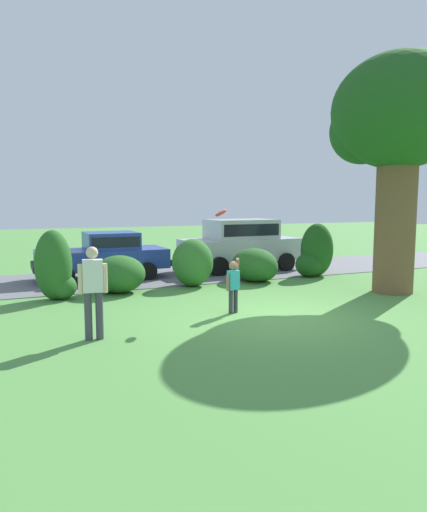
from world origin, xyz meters
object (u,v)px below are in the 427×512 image
(oak_tree_large, at_px, (398,124))
(frisbee, at_px, (221,213))
(parked_suv, at_px, (241,242))
(child_thrower, at_px, (233,282))
(parked_sedan, at_px, (105,254))
(adult_onlooker, at_px, (93,288))

(oak_tree_large, distance_m, frisbee, 5.98)
(parked_suv, xyz_separation_m, child_thrower, (-3.28, -6.06, -0.36))
(oak_tree_large, distance_m, parked_sedan, 9.82)
(parked_sedan, distance_m, frisbee, 6.20)
(parked_suv, bearing_deg, oak_tree_large, -69.77)
(parked_sedan, height_order, parked_suv, parked_suv)
(frisbee, bearing_deg, parked_suv, 59.01)
(oak_tree_large, relative_size, adult_onlooker, 3.80)
(parked_sedan, relative_size, frisbee, 14.20)
(oak_tree_large, xyz_separation_m, adult_onlooker, (-8.60, -1.41, -3.72))
(frisbee, bearing_deg, oak_tree_large, 2.35)
(child_thrower, bearing_deg, adult_onlooker, -165.41)
(parked_sedan, bearing_deg, frisbee, -74.33)
(parked_suv, bearing_deg, parked_sedan, 179.22)
(parked_suv, bearing_deg, child_thrower, -118.39)
(parked_suv, distance_m, child_thrower, 6.90)
(parked_sedan, relative_size, parked_suv, 0.92)
(parked_sedan, distance_m, child_thrower, 6.39)
(parked_suv, xyz_separation_m, adult_onlooker, (-6.57, -6.92, -0.09))
(oak_tree_large, relative_size, frisbee, 21.28)
(oak_tree_large, height_order, parked_suv, oak_tree_large)
(child_thrower, relative_size, frisbee, 4.14)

